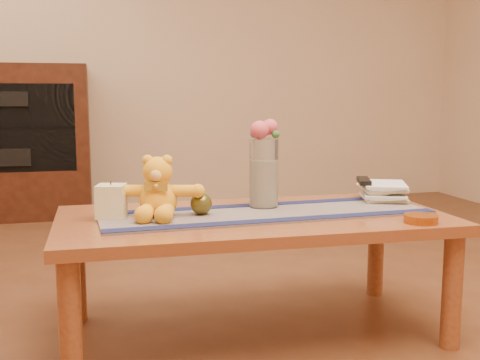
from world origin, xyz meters
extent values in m
plane|color=#4E2916|center=(0.00, 0.00, 0.00)|extent=(5.50, 5.50, 0.00)
plane|color=tan|center=(0.00, 2.75, 1.35)|extent=(5.50, 0.00, 5.50)
cube|color=brown|center=(0.00, 0.00, 0.43)|extent=(1.40, 0.70, 0.04)
cylinder|color=brown|center=(-0.64, -0.29, 0.21)|extent=(0.07, 0.07, 0.41)
cylinder|color=brown|center=(0.64, -0.29, 0.21)|extent=(0.07, 0.07, 0.41)
cylinder|color=brown|center=(-0.64, 0.29, 0.21)|extent=(0.07, 0.07, 0.41)
cylinder|color=brown|center=(0.64, 0.29, 0.21)|extent=(0.07, 0.07, 0.41)
cube|color=#171D42|center=(0.05, 0.00, 0.45)|extent=(1.22, 0.42, 0.01)
cube|color=#14183E|center=(0.06, -0.15, 0.46)|extent=(1.20, 0.13, 0.00)
cube|color=#14183E|center=(0.04, 0.14, 0.46)|extent=(1.20, 0.13, 0.00)
cube|color=beige|center=(-0.50, 0.04, 0.52)|extent=(0.12, 0.12, 0.12)
cylinder|color=black|center=(-0.50, 0.04, 0.58)|extent=(0.00, 0.00, 0.01)
cylinder|color=silver|center=(0.07, 0.10, 0.59)|extent=(0.11, 0.11, 0.26)
cylinder|color=beige|center=(0.07, 0.10, 0.55)|extent=(0.09, 0.09, 0.18)
sphere|color=#CF4957|center=(0.05, 0.09, 0.75)|extent=(0.07, 0.07, 0.07)
sphere|color=#CF4957|center=(0.09, 0.11, 0.76)|extent=(0.06, 0.06, 0.06)
sphere|color=#434692|center=(0.08, 0.14, 0.75)|extent=(0.04, 0.04, 0.04)
sphere|color=#434692|center=(0.04, 0.12, 0.74)|extent=(0.04, 0.04, 0.04)
sphere|color=#33662D|center=(0.11, 0.08, 0.74)|extent=(0.03, 0.03, 0.03)
sphere|color=#4D4819|center=(-0.19, 0.01, 0.50)|extent=(0.08, 0.08, 0.08)
imported|color=beige|center=(0.51, 0.17, 0.46)|extent=(0.22, 0.26, 0.02)
imported|color=beige|center=(0.52, 0.17, 0.48)|extent=(0.24, 0.27, 0.02)
imported|color=beige|center=(0.51, 0.18, 0.50)|extent=(0.21, 0.25, 0.02)
imported|color=beige|center=(0.52, 0.17, 0.52)|extent=(0.24, 0.27, 0.02)
cube|color=black|center=(0.51, 0.16, 0.54)|extent=(0.09, 0.17, 0.02)
cylinder|color=#BF5914|center=(0.52, -0.27, 0.46)|extent=(0.13, 0.13, 0.03)
cube|color=black|center=(-1.20, 2.48, 0.55)|extent=(1.20, 0.50, 1.10)
cube|color=black|center=(-1.20, 2.35, 0.46)|extent=(0.42, 0.28, 0.12)
camera|label=1|loc=(-0.54, -2.03, 0.88)|focal=44.15mm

